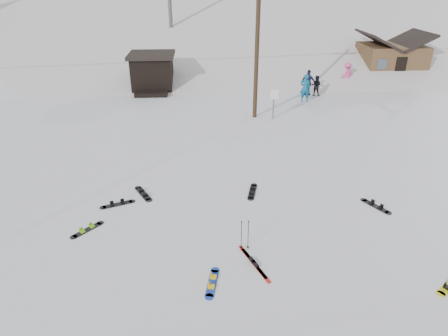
{
  "coord_description": "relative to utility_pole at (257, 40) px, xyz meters",
  "views": [
    {
      "loc": [
        -1.36,
        -9.92,
        8.3
      ],
      "look_at": [
        -0.53,
        3.98,
        1.4
      ],
      "focal_mm": 32.0,
      "sensor_mm": 36.0,
      "label": 1
    }
  ],
  "objects": [
    {
      "name": "board_scatter_a",
      "position": [
        -6.76,
        -10.21,
        -4.66
      ],
      "size": [
        1.32,
        0.67,
        0.1
      ],
      "rotation": [
        0.0,
        0.0,
        0.37
      ],
      "color": "black",
      "rests_on": "ground"
    },
    {
      "name": "hero_snowboard",
      "position": [
        -3.17,
        -14.85,
        -4.66
      ],
      "size": [
        0.47,
        1.37,
        0.1
      ],
      "rotation": [
        0.0,
        0.0,
        1.39
      ],
      "color": "#1C3FB8",
      "rests_on": "ground"
    },
    {
      "name": "board_scatter_d",
      "position": [
        3.37,
        -10.95,
        -4.66
      ],
      "size": [
        0.84,
        1.26,
        0.1
      ],
      "rotation": [
        0.0,
        0.0,
        -1.04
      ],
      "color": "black",
      "rests_on": "ground"
    },
    {
      "name": "board_scatter_b",
      "position": [
        -5.85,
        -9.42,
        -4.65
      ],
      "size": [
        0.86,
        1.35,
        0.1
      ],
      "rotation": [
        0.0,
        0.0,
        2.07
      ],
      "color": "black",
      "rests_on": "ground"
    },
    {
      "name": "ground",
      "position": [
        -2.0,
        -14.0,
        -4.68
      ],
      "size": [
        200.0,
        200.0,
        0.0
      ],
      "primitive_type": "plane",
      "color": "white",
      "rests_on": "ground"
    },
    {
      "name": "hero_skis",
      "position": [
        -1.83,
        -14.05,
        -4.65
      ],
      "size": [
        0.82,
        1.86,
        0.1
      ],
      "rotation": [
        0.0,
        0.0,
        0.38
      ],
      "color": "#AC1911",
      "rests_on": "ground"
    },
    {
      "name": "board_scatter_f",
      "position": [
        -1.32,
        -9.52,
        -4.65
      ],
      "size": [
        0.56,
        1.43,
        0.1
      ],
      "rotation": [
        0.0,
        0.0,
        1.33
      ],
      "color": "black",
      "rests_on": "ground"
    },
    {
      "name": "board_scatter_c",
      "position": [
        -7.53,
        -11.89,
        -4.66
      ],
      "size": [
        0.99,
        1.07,
        0.09
      ],
      "rotation": [
        0.0,
        0.0,
        0.84
      ],
      "color": "black",
      "rests_on": "ground"
    },
    {
      "name": "trail_sign",
      "position": [
        1.1,
        -0.42,
        -3.41
      ],
      "size": [
        0.5,
        0.09,
        1.85
      ],
      "color": "#595B60",
      "rests_on": "ground"
    },
    {
      "name": "skier_teal",
      "position": [
        3.92,
        3.05,
        -3.71
      ],
      "size": [
        0.75,
        0.53,
        1.94
      ],
      "primitive_type": "imported",
      "rotation": [
        0.0,
        0.0,
        3.04
      ],
      "color": "#0C557C",
      "rests_on": "ground"
    },
    {
      "name": "treeline_crest",
      "position": [
        -2.0,
        72.0,
        -4.68
      ],
      "size": [
        50.0,
        6.0,
        10.0
      ],
      "primitive_type": null,
      "color": "black",
      "rests_on": "ski_slope"
    },
    {
      "name": "skier_navy",
      "position": [
        4.54,
        4.64,
        -3.75
      ],
      "size": [
        1.16,
        0.98,
        1.86
      ],
      "primitive_type": "imported",
      "rotation": [
        0.0,
        0.0,
        2.56
      ],
      "color": "#181C3D",
      "rests_on": "ground"
    },
    {
      "name": "skier_dark",
      "position": [
        5.11,
        4.55,
        -3.94
      ],
      "size": [
        0.88,
        0.8,
        1.47
      ],
      "primitive_type": "imported",
      "rotation": [
        0.0,
        0.0,
        2.73
      ],
      "color": "black",
      "rests_on": "ground"
    },
    {
      "name": "ski_poles",
      "position": [
        -2.05,
        -13.27,
        -4.12
      ],
      "size": [
        0.3,
        0.08,
        1.1
      ],
      "color": "black",
      "rests_on": "ground"
    },
    {
      "name": "utility_pole",
      "position": [
        0.0,
        0.0,
        0.0
      ],
      "size": [
        2.0,
        0.26,
        9.0
      ],
      "color": "#3A2819",
      "rests_on": "ground"
    },
    {
      "name": "ski_slope",
      "position": [
        -2.0,
        41.0,
        -16.68
      ],
      "size": [
        60.0,
        85.24,
        65.97
      ],
      "primitive_type": "cube",
      "rotation": [
        0.31,
        0.0,
        0.0
      ],
      "color": "silver",
      "rests_on": "ground"
    },
    {
      "name": "ridge_right",
      "position": [
        36.0,
        36.0,
        -15.68
      ],
      "size": [
        45.66,
        93.98,
        54.59
      ],
      "primitive_type": "cube",
      "rotation": [
        0.21,
        -0.05,
        -0.12
      ],
      "color": "white",
      "rests_on": "ground"
    },
    {
      "name": "skier_pink",
      "position": [
        8.32,
        7.21,
        -3.78
      ],
      "size": [
        1.34,
        1.14,
        1.8
      ],
      "primitive_type": "imported",
      "rotation": [
        0.0,
        0.0,
        3.64
      ],
      "color": "#DC4D8D",
      "rests_on": "ground"
    },
    {
      "name": "cabin",
      "position": [
        13.0,
        10.0,
        -3.2
      ],
      "size": [
        5.39,
        4.4,
        3.77
      ],
      "color": "brown",
      "rests_on": "ground"
    },
    {
      "name": "lift_hut",
      "position": [
        -7.0,
        6.94,
        -3.32
      ],
      "size": [
        3.4,
        4.1,
        2.75
      ],
      "color": "black",
      "rests_on": "ground"
    }
  ]
}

